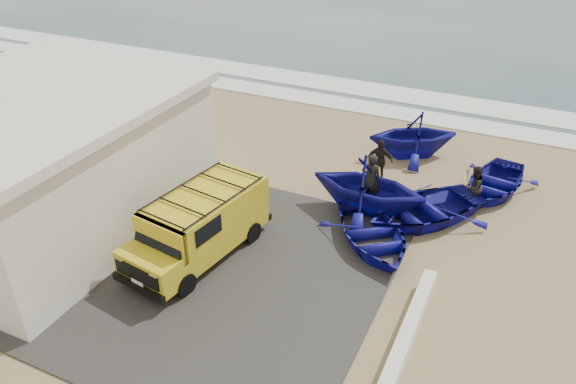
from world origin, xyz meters
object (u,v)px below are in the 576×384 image
(parapet, at_px, (402,350))
(fisherman_front, at_px, (371,180))
(van, at_px, (200,224))
(boat_mid_right, at_px, (494,182))
(boat_near_right, at_px, (424,209))
(boat_mid_left, at_px, (368,186))
(building, at_px, (33,161))
(fisherman_back, at_px, (379,161))
(boat_far_left, at_px, (413,135))
(boat_near_left, at_px, (372,234))
(fisherman_middle, at_px, (474,187))

(parapet, relative_size, fisherman_front, 3.09)
(van, xyz_separation_m, boat_mid_right, (7.52, 7.73, -0.73))
(fisherman_front, bearing_deg, boat_near_right, 172.60)
(parapet, distance_m, van, 6.86)
(boat_mid_right, bearing_deg, boat_mid_left, -128.42)
(building, height_order, van, building)
(building, bearing_deg, van, 5.14)
(boat_near_right, bearing_deg, fisherman_front, -148.39)
(boat_mid_left, bearing_deg, fisherman_back, 9.75)
(boat_mid_right, bearing_deg, boat_near_right, -112.14)
(boat_far_left, bearing_deg, boat_mid_left, -34.53)
(boat_mid_right, bearing_deg, boat_near_left, -110.37)
(boat_near_left, distance_m, fisherman_middle, 4.43)
(van, xyz_separation_m, fisherman_back, (3.48, 6.70, -0.27))
(parapet, relative_size, boat_mid_right, 1.61)
(van, relative_size, boat_near_right, 1.18)
(fisherman_front, bearing_deg, fisherman_back, -82.77)
(boat_near_left, relative_size, fisherman_front, 1.99)
(boat_far_left, xyz_separation_m, fisherman_middle, (2.88, -2.96, -0.17))
(fisherman_front, height_order, fisherman_back, fisherman_front)
(boat_near_right, xyz_separation_m, boat_far_left, (-1.57, 4.57, 0.50))
(van, bearing_deg, boat_mid_right, 54.55)
(boat_near_left, relative_size, fisherman_middle, 2.51)
(building, relative_size, boat_near_right, 2.18)
(building, bearing_deg, boat_near_left, 17.02)
(boat_near_left, height_order, fisherman_front, fisherman_front)
(building, xyz_separation_m, boat_near_left, (10.42, 3.19, -1.76))
(boat_near_right, bearing_deg, fisherman_middle, 89.55)
(boat_far_left, xyz_separation_m, fisherman_front, (-0.37, -4.33, 0.03))
(boat_near_right, xyz_separation_m, fisherman_front, (-1.94, 0.24, 0.52))
(fisherman_back, bearing_deg, boat_far_left, 67.48)
(parapet, height_order, boat_near_left, boat_near_left)
(fisherman_back, bearing_deg, building, -151.93)
(parapet, height_order, boat_mid_left, boat_mid_left)
(parapet, distance_m, boat_mid_right, 9.30)
(boat_mid_left, bearing_deg, boat_mid_right, -46.49)
(van, relative_size, fisherman_back, 2.99)
(boat_near_left, bearing_deg, boat_near_right, 24.01)
(parapet, bearing_deg, fisherman_front, 114.20)
(boat_near_right, height_order, fisherman_middle, fisherman_middle)
(boat_far_left, height_order, fisherman_front, fisherman_front)
(boat_near_left, xyz_separation_m, boat_mid_right, (2.97, 5.07, -0.01))
(boat_mid_left, height_order, boat_mid_right, boat_mid_left)
(fisherman_back, bearing_deg, boat_mid_right, 4.74)
(van, height_order, boat_mid_left, same)
(boat_mid_left, relative_size, boat_far_left, 1.10)
(boat_mid_right, bearing_deg, building, -138.37)
(van, xyz_separation_m, boat_near_left, (4.55, 2.66, -0.72))
(boat_mid_left, distance_m, boat_mid_right, 5.03)
(boat_near_left, xyz_separation_m, boat_mid_left, (-0.76, 1.76, 0.64))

